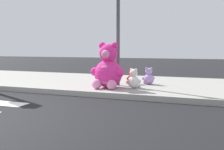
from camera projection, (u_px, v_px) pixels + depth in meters
The scene contains 7 objects.
sidewalk at pixel (99, 83), 9.21m from camera, with size 28.00×4.40×0.15m, color #9E9B93.
sign_pole at pixel (118, 30), 7.94m from camera, with size 0.56×0.11×3.20m.
plush_pink_large at pixel (108, 70), 7.54m from camera, with size 1.02×0.89×1.32m.
plush_red at pixel (132, 78), 8.46m from camera, with size 0.36×0.34×0.50m.
plush_white at pixel (134, 80), 7.55m from camera, with size 0.42×0.41×0.57m.
plush_lavender at pixel (149, 78), 8.31m from camera, with size 0.38×0.39×0.54m.
plush_teal at pixel (105, 77), 8.59m from camera, with size 0.34×0.35×0.48m.
Camera 1 is at (3.65, -3.19, 1.30)m, focal length 42.04 mm.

